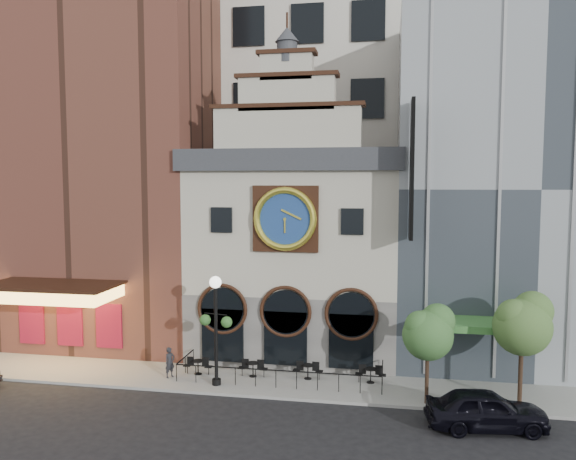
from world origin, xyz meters
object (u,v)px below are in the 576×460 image
(pedestrian, at_px, (170,362))
(lamppost, at_px, (216,318))
(car_right, at_px, (486,410))
(bistro_0, at_px, (198,366))
(bistro_3, at_px, (371,374))
(bistro_2, at_px, (308,370))
(bistro_1, at_px, (253,368))
(tree_right, at_px, (523,322))
(tree_left, at_px, (429,331))

(pedestrian, relative_size, lamppost, 0.29)
(car_right, xyz_separation_m, lamppost, (-12.80, 2.64, 2.78))
(bistro_0, relative_size, pedestrian, 0.97)
(bistro_0, height_order, bistro_3, same)
(bistro_0, distance_m, lamppost, 3.62)
(bistro_2, bearing_deg, bistro_1, -176.86)
(pedestrian, bearing_deg, bistro_3, -52.51)
(bistro_2, distance_m, tree_right, 10.97)
(pedestrian, relative_size, tree_left, 0.35)
(lamppost, bearing_deg, bistro_2, 31.39)
(bistro_0, xyz_separation_m, pedestrian, (-1.31, -0.73, 0.35))
(bistro_2, height_order, tree_left, tree_left)
(bistro_3, xyz_separation_m, lamppost, (-7.79, -1.67, 3.03))
(bistro_0, distance_m, bistro_1, 3.03)
(car_right, height_order, tree_left, tree_left)
(bistro_0, relative_size, tree_left, 0.33)
(bistro_2, relative_size, tree_right, 0.30)
(pedestrian, bearing_deg, bistro_2, -49.96)
(pedestrian, distance_m, lamppost, 3.90)
(car_right, distance_m, tree_right, 4.68)
(lamppost, distance_m, tree_right, 14.81)
(bistro_1, distance_m, lamppost, 3.72)
(bistro_0, bearing_deg, bistro_1, 3.10)
(bistro_2, distance_m, lamppost, 5.68)
(bistro_3, height_order, tree_left, tree_left)
(bistro_1, bearing_deg, bistro_0, -176.90)
(car_right, bearing_deg, bistro_0, 67.41)
(pedestrian, bearing_deg, bistro_1, -46.53)
(bistro_1, bearing_deg, car_right, -20.27)
(bistro_1, relative_size, tree_left, 0.33)
(car_right, relative_size, lamppost, 0.90)
(bistro_1, bearing_deg, tree_right, -5.92)
(tree_left, height_order, tree_right, tree_right)
(bistro_0, relative_size, bistro_1, 1.00)
(lamppost, bearing_deg, tree_right, 11.55)
(bistro_3, xyz_separation_m, tree_right, (7.02, -1.54, 3.44))
(bistro_1, height_order, pedestrian, pedestrian)
(tree_left, xyz_separation_m, tree_right, (4.30, 0.66, 0.44))
(bistro_1, xyz_separation_m, lamppost, (-1.56, -1.51, 3.03))
(bistro_0, distance_m, bistro_2, 5.97)
(bistro_1, height_order, lamppost, lamppost)
(car_right, relative_size, tree_right, 0.95)
(bistro_1, height_order, tree_right, tree_right)
(lamppost, bearing_deg, car_right, -0.64)
(bistro_2, height_order, car_right, car_right)
(tree_left, bearing_deg, bistro_0, 171.11)
(bistro_3, xyz_separation_m, pedestrian, (-10.56, -1.06, 0.35))
(car_right, bearing_deg, pedestrian, 71.23)
(bistro_1, height_order, bistro_2, same)
(bistro_3, height_order, car_right, car_right)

